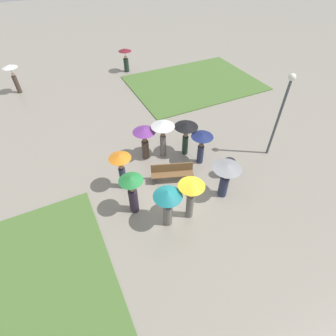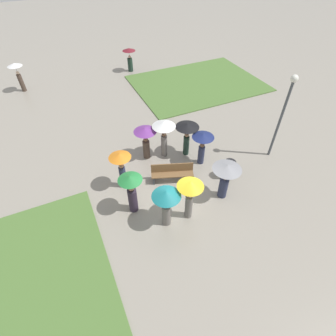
{
  "view_description": "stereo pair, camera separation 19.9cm",
  "coord_description": "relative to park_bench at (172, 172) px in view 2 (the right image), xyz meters",
  "views": [
    {
      "loc": [
        -3.7,
        -6.52,
        8.75
      ],
      "look_at": [
        -0.06,
        0.86,
        0.99
      ],
      "focal_mm": 28.0,
      "sensor_mm": 36.0,
      "label": 1
    },
    {
      "loc": [
        -3.52,
        -6.6,
        8.75
      ],
      "look_at": [
        -0.06,
        0.86,
        0.99
      ],
      "focal_mm": 28.0,
      "sensor_mm": 36.0,
      "label": 2
    }
  ],
  "objects": [
    {
      "name": "ground_plane",
      "position": [
        -0.23,
        -1.02,
        -0.47
      ],
      "size": [
        90.0,
        90.0,
        0.0
      ],
      "primitive_type": "plane",
      "color": "gray"
    },
    {
      "name": "lawn_patch_far",
      "position": [
        5.99,
        8.19,
        -0.44
      ],
      "size": [
        9.1,
        6.76,
        0.06
      ],
      "color": "#4C7033",
      "rests_on": "ground_plane"
    },
    {
      "name": "park_bench",
      "position": [
        0.0,
        0.0,
        0.0
      ],
      "size": [
        1.94,
        1.06,
        0.9
      ],
      "rotation": [
        0.0,
        0.0,
        -0.35
      ],
      "color": "brown",
      "rests_on": "ground_plane"
    },
    {
      "name": "lamp_post",
      "position": [
        5.3,
        -0.45,
        2.26
      ],
      "size": [
        0.32,
        0.32,
        4.23
      ],
      "color": "#474C51",
      "rests_on": "ground_plane"
    },
    {
      "name": "trash_bin",
      "position": [
        2.45,
        -0.91,
        -0.0
      ],
      "size": [
        0.51,
        0.51,
        0.94
      ],
      "color": "#232326",
      "rests_on": "ground_plane"
    },
    {
      "name": "crowd_person_orange",
      "position": [
        -2.13,
        0.57,
        0.87
      ],
      "size": [
        0.94,
        0.94,
        1.89
      ],
      "rotation": [
        0.0,
        0.0,
        0.49
      ],
      "color": "#282D47",
      "rests_on": "ground_plane"
    },
    {
      "name": "crowd_person_yellow",
      "position": [
        -0.29,
        -2.11,
        1.04
      ],
      "size": [
        1.01,
        1.01,
        2.02
      ],
      "rotation": [
        0.0,
        0.0,
        5.33
      ],
      "color": "slate",
      "rests_on": "ground_plane"
    },
    {
      "name": "crowd_person_grey",
      "position": [
        1.56,
        -1.77,
        0.82
      ],
      "size": [
        1.19,
        1.19,
        1.8
      ],
      "rotation": [
        0.0,
        0.0,
        3.88
      ],
      "color": "#282D47",
      "rests_on": "ground_plane"
    },
    {
      "name": "crowd_person_black",
      "position": [
        1.45,
        1.42,
        0.93
      ],
      "size": [
        1.16,
        1.16,
        1.83
      ],
      "rotation": [
        0.0,
        0.0,
        5.94
      ],
      "color": "#1E3328",
      "rests_on": "ground_plane"
    },
    {
      "name": "crowd_person_green",
      "position": [
        -2.18,
        -0.87,
        0.77
      ],
      "size": [
        0.94,
        0.94,
        1.94
      ],
      "rotation": [
        0.0,
        0.0,
        3.3
      ],
      "color": "#2D2333",
      "rests_on": "ground_plane"
    },
    {
      "name": "crowd_person_navy",
      "position": [
        1.8,
        0.5,
        0.79
      ],
      "size": [
        1.03,
        1.03,
        1.74
      ],
      "rotation": [
        0.0,
        0.0,
        4.72
      ],
      "color": "#282D47",
      "rests_on": "ground_plane"
    },
    {
      "name": "crowd_person_purple",
      "position": [
        -0.46,
        2.01,
        0.82
      ],
      "size": [
        1.1,
        1.1,
        1.78
      ],
      "rotation": [
        0.0,
        0.0,
        1.44
      ],
      "color": "#47382D",
      "rests_on": "ground_plane"
    },
    {
      "name": "crowd_person_white",
      "position": [
        0.4,
        1.78,
        1.09
      ],
      "size": [
        1.13,
        1.13,
        2.01
      ],
      "rotation": [
        0.0,
        0.0,
        2.0
      ],
      "color": "slate",
      "rests_on": "ground_plane"
    },
    {
      "name": "crowd_person_teal",
      "position": [
        -1.23,
        -2.05,
        0.88
      ],
      "size": [
        1.08,
        1.08,
        1.86
      ],
      "rotation": [
        0.0,
        0.0,
        3.61
      ],
      "color": "slate",
      "rests_on": "ground_plane"
    },
    {
      "name": "lone_walker_far_path",
      "position": [
        2.25,
        12.4,
        0.68
      ],
      "size": [
        1.0,
        1.0,
        1.76
      ],
      "rotation": [
        0.0,
        0.0,
        2.1
      ],
      "color": "#1E3328",
      "rests_on": "ground_plane"
    },
    {
      "name": "lone_walker_mid_plaza",
      "position": [
        -5.71,
        12.35,
        0.9
      ],
      "size": [
        0.96,
        0.96,
        1.95
      ],
      "rotation": [
        0.0,
        0.0,
        5.32
      ],
      "color": "#47382D",
      "rests_on": "ground_plane"
    }
  ]
}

